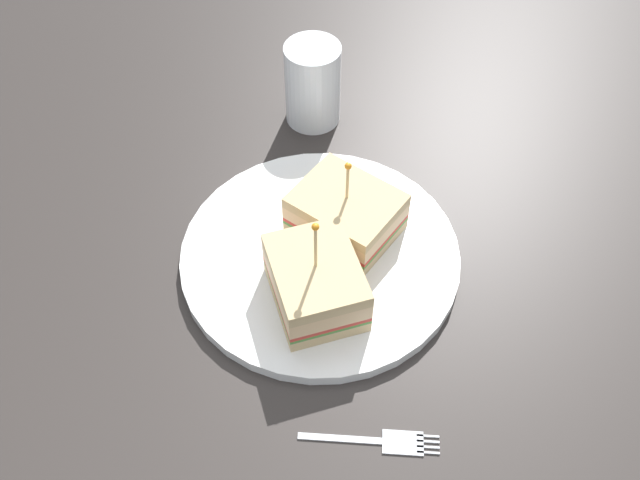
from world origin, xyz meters
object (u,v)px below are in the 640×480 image
at_px(sandwich_half_front, 346,213).
at_px(drink_glass, 313,86).
at_px(plate, 320,256).
at_px(fork, 385,441).
at_px(sandwich_half_back, 316,283).

relative_size(sandwich_half_front, drink_glass, 1.27).
bearing_deg(drink_glass, plate, -83.89).
bearing_deg(sandwich_half_front, plate, -126.73).
height_order(plate, drink_glass, drink_glass).
bearing_deg(sandwich_half_front, fork, -78.70).
relative_size(sandwich_half_back, drink_glass, 1.18).
height_order(plate, sandwich_half_front, sandwich_half_front).
bearing_deg(sandwich_half_back, fork, -62.81).
distance_m(plate, sandwich_half_front, 0.05).
relative_size(plate, sandwich_half_back, 2.37).
bearing_deg(sandwich_half_back, plate, 90.31).
bearing_deg(drink_glass, sandwich_half_front, -75.53).
relative_size(sandwich_half_back, fork, 0.98).
distance_m(sandwich_half_front, fork, 0.24).
relative_size(plate, fork, 2.34).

